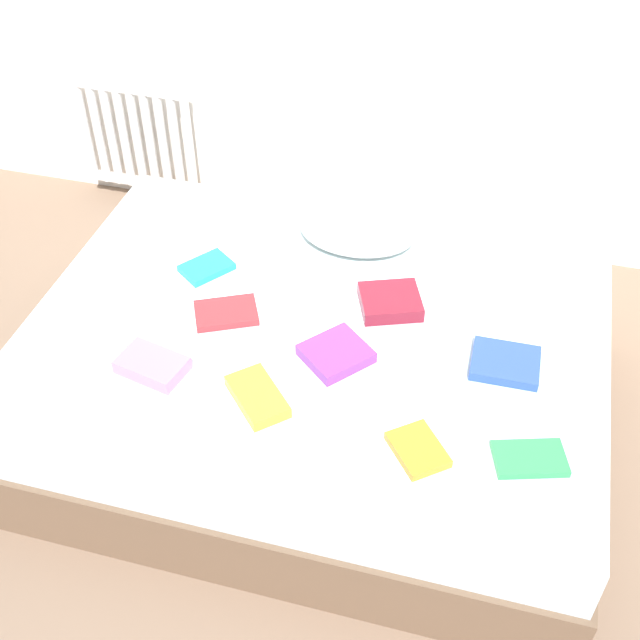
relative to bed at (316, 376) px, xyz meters
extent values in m
plane|color=#7F6651|center=(0.00, 0.00, -0.25)|extent=(8.00, 8.00, 0.00)
cube|color=brown|center=(0.00, 0.00, -0.11)|extent=(2.00, 1.50, 0.28)
cube|color=silver|center=(0.00, 0.00, 0.14)|extent=(1.96, 1.46, 0.22)
cylinder|color=white|center=(-1.51, 1.20, 0.14)|extent=(0.04, 0.04, 0.55)
cylinder|color=white|center=(-1.44, 1.20, 0.14)|extent=(0.04, 0.04, 0.55)
cylinder|color=white|center=(-1.38, 1.20, 0.14)|extent=(0.04, 0.04, 0.55)
cylinder|color=white|center=(-1.31, 1.20, 0.14)|extent=(0.04, 0.04, 0.55)
cylinder|color=white|center=(-1.24, 1.20, 0.14)|extent=(0.04, 0.04, 0.55)
cylinder|color=white|center=(-1.17, 1.20, 0.14)|extent=(0.04, 0.04, 0.55)
cylinder|color=white|center=(-1.10, 1.20, 0.14)|extent=(0.04, 0.04, 0.55)
cylinder|color=white|center=(-1.03, 1.20, 0.14)|extent=(0.04, 0.04, 0.55)
cylinder|color=white|center=(-0.96, 1.20, 0.14)|extent=(0.04, 0.04, 0.55)
cube|color=white|center=(-1.24, 1.20, 0.40)|extent=(0.59, 0.04, 0.04)
cube|color=white|center=(-1.24, 1.20, -0.11)|extent=(0.59, 0.04, 0.04)
ellipsoid|color=white|center=(0.03, 0.52, 0.31)|extent=(0.45, 0.34, 0.11)
cube|color=green|center=(0.75, -0.40, 0.26)|extent=(0.24, 0.18, 0.02)
cube|color=orange|center=(0.43, -0.46, 0.27)|extent=(0.21, 0.22, 0.03)
cube|color=pink|center=(-0.45, -0.35, 0.28)|extent=(0.24, 0.18, 0.05)
cube|color=teal|center=(-0.47, 0.19, 0.27)|extent=(0.21, 0.22, 0.03)
cube|color=purple|center=(0.11, -0.14, 0.27)|extent=(0.27, 0.27, 0.04)
cube|color=red|center=(-0.32, -0.03, 0.27)|extent=(0.26, 0.23, 0.03)
cube|color=white|center=(-0.68, -0.03, 0.26)|extent=(0.21, 0.17, 0.02)
cube|color=yellow|center=(-0.08, -0.39, 0.27)|extent=(0.25, 0.25, 0.04)
cube|color=#2847B7|center=(0.65, -0.03, 0.27)|extent=(0.22, 0.18, 0.03)
cube|color=maroon|center=(0.23, 0.16, 0.28)|extent=(0.26, 0.25, 0.05)
camera|label=1|loc=(0.55, -1.99, 2.14)|focal=45.75mm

